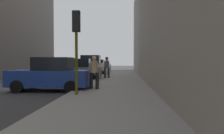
{
  "coord_description": "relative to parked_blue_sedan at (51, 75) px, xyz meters",
  "views": [
    {
      "loc": [
        6.54,
        -12.45,
        1.6
      ],
      "look_at": [
        5.66,
        3.81,
        1.15
      ],
      "focal_mm": 35.0,
      "sensor_mm": 36.0,
      "label": 1
    }
  ],
  "objects": [
    {
      "name": "pedestrian_with_beanie",
      "position": [
        2.44,
        7.22,
        0.29
      ],
      "size": [
        0.53,
        0.49,
        1.78
      ],
      "color": "#333338",
      "rests_on": "sidewalk"
    },
    {
      "name": "parked_gray_coupe",
      "position": [
        -0.0,
        6.36,
        0.0
      ],
      "size": [
        4.26,
        2.18,
        1.79
      ],
      "color": "slate",
      "rests_on": "ground_plane"
    },
    {
      "name": "fire_hydrant",
      "position": [
        1.8,
        5.68,
        -0.35
      ],
      "size": [
        0.42,
        0.22,
        0.7
      ],
      "color": "red",
      "rests_on": "sidewalk"
    },
    {
      "name": "parked_blue_sedan",
      "position": [
        0.0,
        0.0,
        0.0
      ],
      "size": [
        4.22,
        2.1,
        1.79
      ],
      "color": "navy",
      "rests_on": "ground_plane"
    },
    {
      "name": "pedestrian_in_tan_coat",
      "position": [
        2.35,
        -0.17,
        0.26
      ],
      "size": [
        0.52,
        0.44,
        1.71
      ],
      "color": "black",
      "rests_on": "sidewalk"
    },
    {
      "name": "traffic_light",
      "position": [
        1.85,
        -2.12,
        1.91
      ],
      "size": [
        0.32,
        0.32,
        3.6
      ],
      "color": "#514C0F",
      "rests_on": "sidewalk"
    },
    {
      "name": "parked_white_van",
      "position": [
        -0.0,
        13.15,
        0.18
      ],
      "size": [
        4.64,
        2.15,
        2.25
      ],
      "color": "silver",
      "rests_on": "ground_plane"
    },
    {
      "name": "ground_plane",
      "position": [
        -2.65,
        1.0,
        -0.85
      ],
      "size": [
        120.0,
        120.0,
        0.0
      ],
      "primitive_type": "plane",
      "color": "#38383A"
    },
    {
      "name": "sidewalk",
      "position": [
        3.35,
        1.0,
        -0.77
      ],
      "size": [
        4.0,
        40.0,
        0.15
      ],
      "primitive_type": "cube",
      "color": "gray",
      "rests_on": "ground_plane"
    },
    {
      "name": "parked_dark_green_sedan",
      "position": [
        -0.0,
        18.81,
        0.0
      ],
      "size": [
        4.26,
        2.16,
        1.79
      ],
      "color": "#193828",
      "rests_on": "ground_plane"
    }
  ]
}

